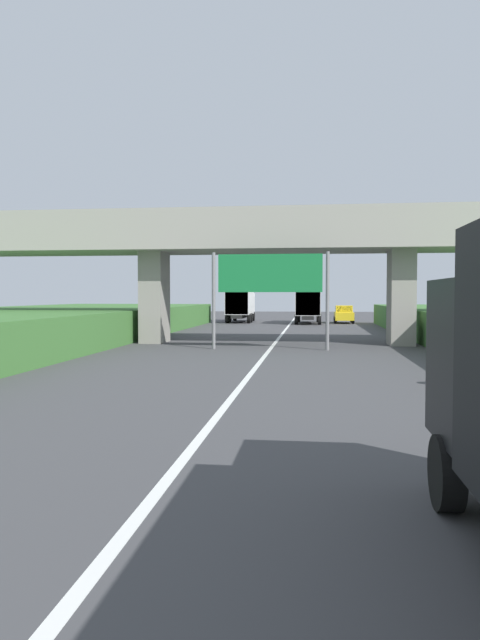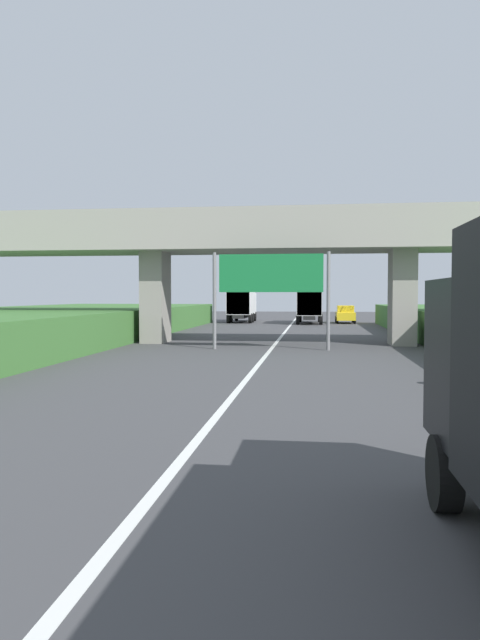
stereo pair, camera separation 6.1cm
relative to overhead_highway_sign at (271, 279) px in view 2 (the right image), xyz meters
The scene contains 7 objects.
lane_centre_stripe 4.89m from the overhead_highway_sign, 90.00° to the right, with size 0.20×96.55×0.01m, color white.
overpass_bridge 4.20m from the overhead_highway_sign, 90.00° to the left, with size 40.00×4.80×7.38m.
overhead_highway_sign is the anchor object (origin of this frame).
truck_white 30.17m from the overhead_highway_sign, 99.72° to the left, with size 2.44×7.30×3.44m.
truck_green 27.83m from the overhead_highway_sign, 86.51° to the left, with size 2.44×7.30×3.44m.
car_yellow 29.28m from the overhead_highway_sign, 79.86° to the left, with size 1.86×4.10×1.72m.
construction_barrel_4 13.40m from the overhead_highway_sign, 60.01° to the right, with size 0.57×0.57×0.90m.
Camera 2 is at (2.19, 2.21, 2.74)m, focal length 33.14 mm.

